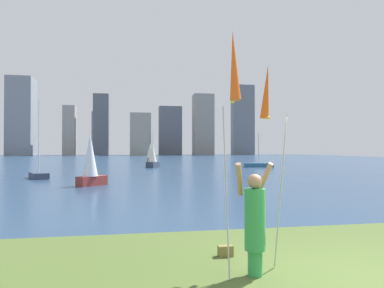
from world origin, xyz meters
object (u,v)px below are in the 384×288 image
kite_flag_left (234,72)px  sailboat_5 (39,175)px  sailboat_4 (153,156)px  kite_flag_right (267,97)px  bag (225,251)px  sailboat_3 (150,153)px  sailboat_1 (259,165)px  sailboat_0 (91,161)px  person (255,220)px

kite_flag_left → sailboat_5: sailboat_5 is taller
kite_flag_left → sailboat_4: sailboat_4 is taller
kite_flag_right → sailboat_4: (0.26, 32.27, -1.69)m
bag → sailboat_4: size_ratio=0.06×
sailboat_3 → sailboat_4: size_ratio=1.07×
kite_flag_right → sailboat_1: 33.19m
bag → sailboat_0: bearing=105.5°
kite_flag_right → sailboat_5: 21.42m
sailboat_5 → bag: bearing=-68.1°
person → kite_flag_left: size_ratio=0.48×
bag → sailboat_1: 32.88m
kite_flag_left → kite_flag_right: kite_flag_left is taller
bag → sailboat_1: size_ratio=0.07×
kite_flag_right → sailboat_1: sailboat_1 is taller
bag → sailboat_3: size_ratio=0.06×
sailboat_3 → sailboat_4: 15.98m
kite_flag_left → kite_flag_right: size_ratio=1.08×
sailboat_3 → bag: bearing=-92.0°
sailboat_3 → sailboat_5: sailboat_5 is taller
bag → sailboat_4: 31.83m
person → bag: person is taller
person → sailboat_3: sailboat_3 is taller
person → kite_flag_left: 2.32m
sailboat_4 → kite_flag_right: bearing=-90.5°
person → kite_flag_left: (-0.45, -0.36, 2.25)m
kite_flag_right → sailboat_1: size_ratio=0.93×
kite_flag_left → sailboat_4: bearing=88.0°
bag → sailboat_5: 20.58m
bag → sailboat_0: sailboat_0 is taller
sailboat_0 → sailboat_1: (16.12, 16.94, -1.05)m
person → sailboat_4: bearing=89.7°
sailboat_1 → sailboat_5: (-20.04, -11.38, -0.00)m
sailboat_4 → sailboat_5: (-8.57, -12.71, -0.96)m
kite_flag_right → sailboat_0: size_ratio=0.86×
person → sailboat_0: (-3.93, 14.59, 0.44)m
kite_flag_left → sailboat_0: bearing=103.1°
bag → sailboat_0: 14.09m
kite_flag_right → sailboat_5: (-8.31, 19.56, -2.65)m
kite_flag_left → sailboat_3: (1.94, 49.18, -1.79)m
person → kite_flag_left: bearing=-140.8°
sailboat_0 → sailboat_5: bearing=125.2°
person → sailboat_0: sailboat_0 is taller
person → kite_flag_right: (0.45, 0.59, 2.04)m
bag → sailboat_4: bearing=88.4°
bag → sailboat_5: sailboat_5 is taller
bag → sailboat_4: (0.89, 31.80, 1.12)m
sailboat_3 → sailboat_0: bearing=-99.0°
person → sailboat_1: bearing=69.8°
sailboat_4 → sailboat_1: bearing=-6.6°
kite_flag_left → sailboat_3: bearing=87.7°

